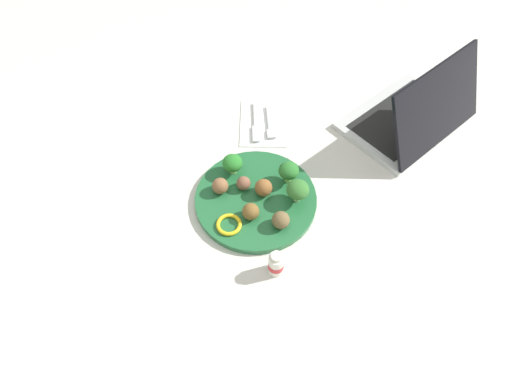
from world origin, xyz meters
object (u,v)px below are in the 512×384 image
object	(u,v)px
meatball_front_left	(220,186)
yogurt_bottle	(276,264)
broccoli_floret_front_right	(233,163)
fork	(270,124)
plate	(256,199)
broccoli_floret_near_rim	(289,171)
meatball_far_rim	(281,220)
meatball_mid_left	(244,183)
broccoli_floret_center	(298,190)
meatball_mid_right	(251,212)
pepper_ring_mid_left	(229,225)
laptop	(413,116)
napkin	(263,123)
knife	(256,123)
meatball_back_right	(264,188)

from	to	relation	value
meatball_front_left	yogurt_bottle	size ratio (longest dim) A/B	0.57
broccoli_floret_front_right	fork	distance (m)	0.20
plate	broccoli_floret_near_rim	xyz separation A→B (m)	(-0.05, 0.08, 0.04)
meatball_far_rim	meatball_mid_left	bearing A→B (deg)	-141.24
broccoli_floret_center	meatball_mid_right	bearing A→B (deg)	-66.48
pepper_ring_mid_left	broccoli_floret_center	bearing A→B (deg)	114.69
broccoli_floret_near_rim	broccoli_floret_front_right	bearing A→B (deg)	-101.71
meatball_mid_right	laptop	size ratio (longest dim) A/B	0.10
broccoli_floret_center	laptop	bearing A→B (deg)	128.35
napkin	meatball_mid_left	bearing A→B (deg)	-11.98
plate	broccoli_floret_near_rim	bearing A→B (deg)	122.60
napkin	fork	distance (m)	0.02
broccoli_floret_front_right	meatball_mid_left	xyz separation A→B (m)	(0.05, 0.03, -0.01)
broccoli_floret_center	knife	distance (m)	0.27
broccoli_floret_front_right	meatball_back_right	distance (m)	0.10
meatball_front_left	fork	distance (m)	0.26
plate	yogurt_bottle	xyz separation A→B (m)	(0.18, 0.04, 0.02)
broccoli_floret_center	broccoli_floret_near_rim	bearing A→B (deg)	-162.36
broccoli_floret_near_rim	napkin	xyz separation A→B (m)	(-0.20, -0.06, -0.05)
plate	meatball_mid_left	bearing A→B (deg)	-134.36
plate	meatball_front_left	bearing A→B (deg)	-102.53
napkin	meatball_back_right	bearing A→B (deg)	-0.41
pepper_ring_mid_left	yogurt_bottle	bearing A→B (deg)	45.01
broccoli_floret_center	meatball_back_right	distance (m)	0.08
meatball_mid_left	meatball_mid_right	distance (m)	0.08
knife	meatball_front_left	bearing A→B (deg)	-20.06
meatball_far_rim	meatball_mid_right	bearing A→B (deg)	-109.09
plate	yogurt_bottle	size ratio (longest dim) A/B	4.22
broccoli_floret_near_rim	broccoli_floret_center	world-z (taller)	broccoli_floret_center
meatball_back_right	pepper_ring_mid_left	bearing A→B (deg)	-40.77
broccoli_floret_front_right	meatball_mid_right	distance (m)	0.13
knife	laptop	xyz separation A→B (m)	(0.00, 0.40, 0.03)
broccoli_floret_center	meatball_back_right	bearing A→B (deg)	-103.84
broccoli_floret_near_rim	knife	xyz separation A→B (m)	(-0.20, -0.07, -0.04)
broccoli_floret_front_right	knife	size ratio (longest dim) A/B	0.35
meatball_front_left	napkin	world-z (taller)	meatball_front_left
fork	laptop	bearing A→B (deg)	89.50
napkin	fork	xyz separation A→B (m)	(0.01, 0.02, 0.00)
broccoli_floret_center	meatball_front_left	bearing A→B (deg)	-98.09
plate	broccoli_floret_front_right	distance (m)	0.10
meatball_front_left	fork	bearing A→B (deg)	152.20
broccoli_floret_center	meatball_mid_left	xyz separation A→B (m)	(-0.03, -0.12, -0.02)
meatball_far_rim	laptop	world-z (taller)	laptop
broccoli_floret_near_rim	meatball_mid_right	bearing A→B (deg)	-40.85
plate	pepper_ring_mid_left	distance (m)	0.10
meatball_mid_right	broccoli_floret_center	bearing A→B (deg)	113.52
broccoli_floret_front_right	meatball_mid_left	distance (m)	0.06
broccoli_floret_front_right	meatball_far_rim	distance (m)	0.19
plate	broccoli_floret_front_right	size ratio (longest dim) A/B	5.54
pepper_ring_mid_left	yogurt_bottle	size ratio (longest dim) A/B	0.85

